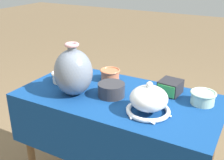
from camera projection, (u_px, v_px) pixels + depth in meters
The scene contains 8 objects.
display_table at pixel (117, 112), 1.54m from camera, with size 1.10×0.57×0.72m.
vase_tall_bulbous at pixel (73, 72), 1.49m from camera, with size 0.21×0.21×0.29m.
vase_dome_bell at pixel (149, 101), 1.32m from camera, with size 0.22×0.21×0.16m.
mosaic_tile_box at pixel (170, 87), 1.53m from camera, with size 0.12×0.13×0.08m.
cup_wide_ivory at pixel (63, 76), 1.69m from camera, with size 0.13×0.13×0.06m.
cup_wide_celadon at pixel (203, 97), 1.42m from camera, with size 0.13×0.13×0.07m.
pot_squat_charcoal at pixel (111, 90), 1.50m from camera, with size 0.15×0.15×0.07m, color #2D2D33.
cup_wide_terracotta at pixel (110, 74), 1.71m from camera, with size 0.12×0.12×0.07m.
Camera 1 is at (0.63, -1.22, 1.39)m, focal length 45.00 mm.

